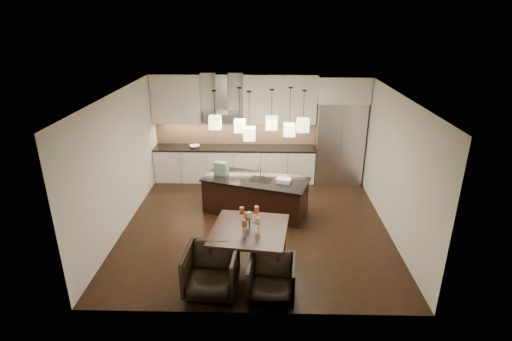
{
  "coord_description": "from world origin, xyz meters",
  "views": [
    {
      "loc": [
        0.19,
        -7.56,
        4.24
      ],
      "look_at": [
        0.0,
        0.2,
        1.15
      ],
      "focal_mm": 28.0,
      "sensor_mm": 36.0,
      "label": 1
    }
  ],
  "objects_px": {
    "island_body": "(256,196)",
    "armchair_left": "(211,271)",
    "dining_table": "(250,248)",
    "armchair_right": "(272,279)",
    "refrigerator": "(339,143)"
  },
  "relations": [
    {
      "from": "island_body",
      "to": "dining_table",
      "type": "xyz_separation_m",
      "value": [
        -0.05,
        -2.1,
        -0.01
      ]
    },
    {
      "from": "refrigerator",
      "to": "armchair_left",
      "type": "bearing_deg",
      "value": -120.8
    },
    {
      "from": "island_body",
      "to": "armchair_left",
      "type": "relative_size",
      "value": 2.63
    },
    {
      "from": "island_body",
      "to": "armchair_right",
      "type": "xyz_separation_m",
      "value": [
        0.33,
        -2.91,
        -0.05
      ]
    },
    {
      "from": "refrigerator",
      "to": "island_body",
      "type": "xyz_separation_m",
      "value": [
        -2.12,
        -1.84,
        -0.68
      ]
    },
    {
      "from": "dining_table",
      "to": "island_body",
      "type": "bearing_deg",
      "value": 96.01
    },
    {
      "from": "armchair_left",
      "to": "armchair_right",
      "type": "bearing_deg",
      "value": -3.78
    },
    {
      "from": "island_body",
      "to": "dining_table",
      "type": "distance_m",
      "value": 2.1
    },
    {
      "from": "armchair_left",
      "to": "armchair_right",
      "type": "distance_m",
      "value": 0.98
    },
    {
      "from": "island_body",
      "to": "dining_table",
      "type": "bearing_deg",
      "value": -73.71
    },
    {
      "from": "armchair_left",
      "to": "refrigerator",
      "type": "bearing_deg",
      "value": 62.85
    },
    {
      "from": "dining_table",
      "to": "refrigerator",
      "type": "bearing_deg",
      "value": 68.54
    },
    {
      "from": "dining_table",
      "to": "armchair_right",
      "type": "distance_m",
      "value": 0.9
    },
    {
      "from": "refrigerator",
      "to": "dining_table",
      "type": "relative_size",
      "value": 1.69
    },
    {
      "from": "island_body",
      "to": "armchair_left",
      "type": "bearing_deg",
      "value": -85.19
    }
  ]
}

